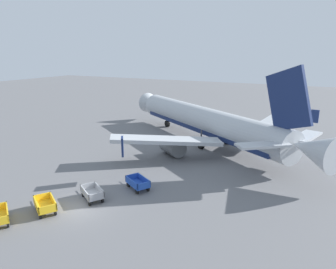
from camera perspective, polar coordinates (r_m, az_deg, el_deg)
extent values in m
plane|color=slate|center=(27.05, -15.56, -12.96)|extent=(220.00, 220.00, 0.00)
cylinder|color=#B2B7BC|center=(43.50, 6.68, 2.62)|extent=(27.15, 19.48, 3.70)
cube|color=navy|center=(43.73, 6.64, 1.32)|extent=(24.54, 17.69, 0.56)
cone|color=#B2B7BC|center=(57.37, -3.12, 5.73)|extent=(4.66, 4.79, 3.63)
cone|color=#B2B7BC|center=(31.70, 25.30, -2.55)|extent=(5.69, 5.40, 3.52)
cube|color=#B2B7BC|center=(35.89, -0.26, -1.06)|extent=(12.15, 9.57, 1.35)
cube|color=navy|center=(30.68, -8.46, -2.21)|extent=(0.79, 1.02, 1.90)
cylinder|color=slate|center=(38.04, 0.89, -2.24)|extent=(3.83, 3.51, 2.10)
cube|color=#B2B7BC|center=(46.17, 18.13, 1.85)|extent=(5.06, 13.26, 1.35)
cube|color=navy|center=(49.41, 25.58, 3.07)|extent=(1.12, 0.41, 1.90)
cylinder|color=slate|center=(46.19, 15.56, 0.33)|extent=(3.83, 3.51, 2.10)
cube|color=navy|center=(32.76, 21.39, 6.04)|extent=(5.20, 3.57, 6.88)
cube|color=#B2B7BC|center=(31.13, 17.20, -1.87)|extent=(5.18, 4.67, 0.24)
cube|color=#B2B7BC|center=(35.95, 24.24, -0.30)|extent=(3.09, 5.49, 0.24)
cylinder|color=#4C4C51|center=(52.45, -0.15, 3.11)|extent=(0.20, 0.20, 2.04)
cylinder|color=black|center=(52.68, -0.15, 2.02)|extent=(1.17, 0.98, 1.10)
cylinder|color=#4C4C51|center=(40.66, 6.19, -0.54)|extent=(0.20, 0.20, 2.04)
cylinder|color=black|center=(40.94, 6.15, -1.92)|extent=(1.17, 0.98, 1.10)
cylinder|color=#4C4C51|center=(43.30, 10.92, 0.24)|extent=(0.20, 0.20, 2.04)
cylinder|color=black|center=(43.57, 10.86, -1.05)|extent=(1.17, 0.98, 1.10)
cube|color=gold|center=(26.85, -27.65, -12.55)|extent=(2.15, 1.44, 0.55)
cylinder|color=black|center=(27.94, -27.79, -12.80)|extent=(0.46, 0.37, 0.44)
cylinder|color=black|center=(26.27, -27.58, -14.58)|extent=(0.46, 0.37, 0.44)
cube|color=gold|center=(27.18, -21.82, -12.25)|extent=(2.86, 2.51, 0.08)
cube|color=gold|center=(26.98, -23.27, -11.88)|extent=(2.18, 1.40, 0.55)
cube|color=gold|center=(27.13, -20.51, -11.44)|extent=(2.18, 1.40, 0.55)
cube|color=gold|center=(28.13, -22.30, -10.65)|extent=(0.82, 1.24, 0.55)
cube|color=gold|center=(25.98, -21.43, -12.75)|extent=(0.82, 1.24, 0.55)
cylinder|color=#2D2D33|center=(28.82, -22.43, -10.81)|extent=(0.89, 0.60, 0.08)
cylinder|color=black|center=(28.08, -23.24, -12.10)|extent=(0.46, 0.37, 0.44)
cylinder|color=black|center=(28.20, -20.96, -11.74)|extent=(0.46, 0.37, 0.44)
cylinder|color=black|center=(26.41, -22.64, -13.81)|extent=(0.46, 0.37, 0.44)
cylinder|color=black|center=(26.54, -20.19, -13.41)|extent=(0.46, 0.37, 0.44)
cube|color=gray|center=(28.01, -13.85, -10.73)|extent=(2.86, 2.51, 0.08)
cube|color=gray|center=(27.72, -15.19, -10.39)|extent=(2.18, 1.40, 0.55)
cube|color=gray|center=(28.04, -12.61, -9.90)|extent=(2.18, 1.40, 0.55)
cube|color=gray|center=(28.93, -14.62, -9.23)|extent=(0.82, 1.24, 0.55)
cube|color=gray|center=(26.83, -13.11, -11.13)|extent=(0.82, 1.24, 0.55)
cylinder|color=#2D2D33|center=(29.60, -14.91, -9.43)|extent=(0.89, 0.59, 0.08)
cylinder|color=black|center=(28.81, -15.47, -10.67)|extent=(0.46, 0.37, 0.44)
cylinder|color=black|center=(29.07, -13.32, -10.26)|extent=(0.46, 0.37, 0.44)
cylinder|color=black|center=(27.18, -14.36, -12.22)|extent=(0.46, 0.37, 0.44)
cylinder|color=black|center=(27.46, -12.08, -11.77)|extent=(0.46, 0.37, 0.44)
cube|color=#234CB2|center=(29.28, -5.62, -9.16)|extent=(2.87, 2.46, 0.08)
cube|color=#234CB2|center=(28.89, -6.79, -8.85)|extent=(2.22, 1.33, 0.55)
cube|color=#234CB2|center=(29.43, -4.50, -8.33)|extent=(2.22, 1.33, 0.55)
cube|color=#234CB2|center=(30.15, -6.69, -7.80)|extent=(0.79, 1.26, 0.55)
cube|color=#234CB2|center=(28.18, -4.50, -9.43)|extent=(0.79, 1.26, 0.55)
cylinder|color=#2D2D33|center=(30.78, -7.17, -8.04)|extent=(0.91, 0.57, 0.08)
cylinder|color=black|center=(29.94, -7.41, -9.20)|extent=(0.46, 0.36, 0.44)
cylinder|color=black|center=(30.39, -5.48, -8.76)|extent=(0.46, 0.36, 0.44)
cylinder|color=black|center=(28.41, -5.74, -10.54)|extent=(0.46, 0.36, 0.44)
cylinder|color=black|center=(28.88, -3.74, -10.05)|extent=(0.46, 0.36, 0.44)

